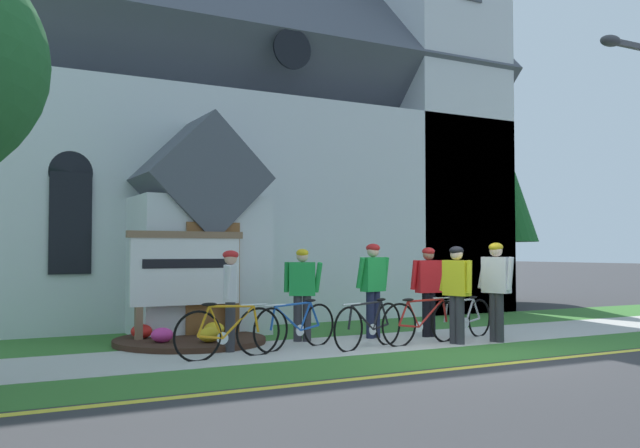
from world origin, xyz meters
TOP-DOWN VIEW (x-y plane):
  - ground at (0.00, 4.00)m, footprint 140.00×140.00m
  - sidewalk_slab at (-0.50, 1.67)m, footprint 32.00×2.13m
  - grass_verge at (-0.50, -0.13)m, footprint 32.00×1.48m
  - church_lawn at (-0.50, 3.93)m, footprint 24.00×2.39m
  - curb_paint_stripe at (-0.50, -1.02)m, footprint 28.00×0.16m
  - church_building at (-0.10, 9.40)m, footprint 13.57×10.99m
  - church_sign at (-3.40, 3.33)m, footprint 2.08×0.17m
  - flower_bed at (-3.43, 3.09)m, footprint 2.57×2.57m
  - bicycle_yellow at (1.11, 1.39)m, footprint 1.73×0.50m
  - bicycle_green at (-3.40, 1.26)m, footprint 1.73×0.18m
  - bicycle_white at (-0.99, 1.20)m, footprint 1.69×0.67m
  - bicycle_blue at (0.06, 1.15)m, footprint 1.81×0.21m
  - bicycle_silver at (-2.08, 1.69)m, footprint 1.72×0.56m
  - cyclist_in_orange_jersey at (-0.26, 2.22)m, footprint 0.67×0.32m
  - cyclist_in_green_jersey at (0.73, 1.88)m, footprint 0.64×0.34m
  - cyclist_in_yellow_jersey at (1.32, 0.74)m, footprint 0.33×0.77m
  - cyclist_in_white_jersey at (0.56, 0.87)m, footprint 0.31×0.74m
  - cyclist_in_blue_jersey at (-3.12, 1.93)m, footprint 0.38×0.61m
  - cyclist_in_red_jersey at (-1.61, 2.41)m, footprint 0.53×0.51m
  - roadside_conifer at (7.77, 8.28)m, footprint 3.31×3.31m

SIDE VIEW (x-z plane):
  - ground at x=0.00m, z-range 0.00..0.00m
  - curb_paint_stripe at x=-0.50m, z-range 0.00..0.01m
  - grass_verge at x=-0.50m, z-range 0.00..0.01m
  - church_lawn at x=-0.50m, z-range 0.00..0.01m
  - sidewalk_slab at x=-0.50m, z-range 0.00..0.01m
  - flower_bed at x=-3.43m, z-range -0.09..0.25m
  - bicycle_yellow at x=1.11m, z-range -0.02..0.75m
  - bicycle_silver at x=-2.08m, z-range -0.03..0.78m
  - bicycle_white at x=-0.99m, z-range -0.03..0.78m
  - bicycle_blue at x=0.06m, z-range -0.02..0.79m
  - bicycle_green at x=-3.40m, z-range -0.04..0.81m
  - cyclist_in_blue_jersey at x=-3.12m, z-range 0.12..1.72m
  - cyclist_in_red_jersey at x=-1.61m, z-range 0.13..1.75m
  - cyclist_in_green_jersey at x=0.73m, z-range 0.14..1.79m
  - cyclist_in_white_jersey at x=0.56m, z-range 0.14..1.80m
  - cyclist_in_orange_jersey at x=-0.26m, z-range 0.15..1.87m
  - cyclist_in_yellow_jersey at x=1.32m, z-range 0.16..1.88m
  - church_sign at x=-3.40m, z-range 0.27..2.20m
  - roadside_conifer at x=7.77m, z-range 0.93..8.01m
  - church_building at x=-0.10m, z-range -1.70..10.91m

